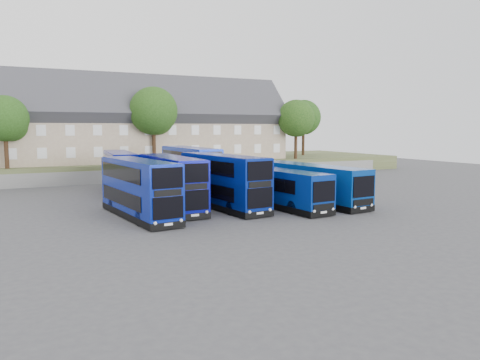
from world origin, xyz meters
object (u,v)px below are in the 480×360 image
Objects in this scene: dd_front_mid at (171,184)px; coach_east_a at (278,189)px; tree_west at (6,120)px; tree_far at (304,119)px; dd_front_left at (139,190)px; tree_east at (296,120)px; tree_mid at (154,113)px.

dd_front_mid is 8.38m from coach_east_a.
tree_west is 42.58m from tree_far.
dd_front_left is 36.52m from tree_east.
tree_east is at bearing -1.43° from tree_mid.
tree_west reaches higher than dd_front_left.
dd_front_mid is 0.92× the size of coach_east_a.
tree_mid reaches higher than coach_east_a.
tree_far reaches higher than dd_front_left.
coach_east_a is at bearing -7.91° from dd_front_left.
coach_east_a is 1.28× the size of tree_far.
tree_mid is at bearing 92.40° from coach_east_a.
dd_front_mid is 24.00m from tree_west.
tree_mid reaches higher than dd_front_mid.
tree_mid is 1.12× the size of tree_east.
tree_west is (-8.02, 22.82, 5.08)m from dd_front_left.
dd_front_mid reaches higher than dd_front_left.
tree_west is (-11.06, 20.68, 5.07)m from dd_front_mid.
dd_front_left is at bearing -140.80° from tree_east.
tree_west reaches higher than dd_front_mid.
tree_mid is (7.99, 23.33, 6.10)m from dd_front_left.
dd_front_left is 24.72m from tree_west.
dd_front_left is 0.93× the size of coach_east_a.
tree_west reaches higher than coach_east_a.
tree_mid reaches higher than tree_east.
coach_east_a is 38.51m from tree_far.
tree_east is at bearing 39.89° from dd_front_mid.
dd_front_left is 11.02m from coach_east_a.
tree_east is 9.23m from tree_far.
tree_east is at bearing 0.00° from tree_west.
tree_west is at bearing -180.00° from tree_east.
coach_east_a is (11.00, -0.44, -0.50)m from dd_front_left.
tree_far is (30.94, 27.68, 5.75)m from dd_front_mid.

